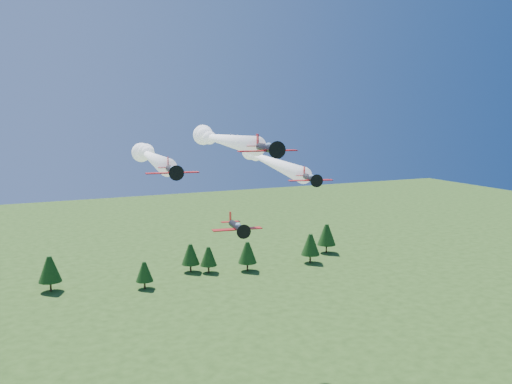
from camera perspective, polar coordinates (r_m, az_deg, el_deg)
name	(u,v)px	position (r m, az deg, el deg)	size (l,w,h in m)	color
plane_lead	(219,139)	(93.36, -3.70, 5.32)	(10.30, 42.95, 3.70)	black
plane_left	(150,156)	(99.15, -10.52, 3.51)	(10.30, 42.09, 3.70)	black
plane_right	(266,160)	(113.23, 0.97, 3.25)	(17.86, 55.75, 3.70)	black
plane_slot	(237,227)	(85.84, -1.95, -3.47)	(7.65, 8.32, 2.67)	black
treeline	(144,261)	(193.45, -11.16, -6.80)	(179.34, 22.08, 11.46)	#382314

